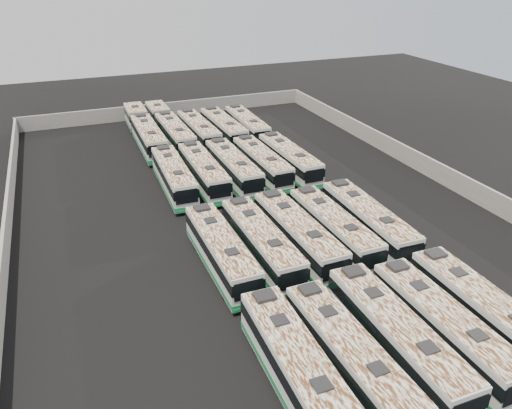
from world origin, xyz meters
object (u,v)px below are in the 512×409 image
object	(u,v)px
bus_front_left	(349,357)
bus_midback_right	(262,163)
bus_midfront_far_left	(221,251)
bus_back_far_left	(144,130)
bus_midfront_right	(333,229)
bus_front_right	(443,327)
bus_back_far_right	(247,126)
bus_midback_left	(203,172)
bus_back_center	(199,131)
bus_midback_far_right	(289,159)
bus_back_right	(223,129)
bus_front_far_right	(482,312)
bus_midfront_far_right	(368,222)
bus_front_center	(396,338)
bus_midback_far_left	(174,176)
bus_front_far_left	(298,370)
bus_midfront_center	(298,235)
bus_midback_center	(233,168)
bus_back_left	(169,128)
bus_midfront_left	(261,243)

from	to	relation	value
bus_front_left	bus_midback_right	size ratio (longest dim) A/B	1.00
bus_midfront_far_left	bus_back_far_left	size ratio (longest dim) A/B	0.63
bus_midfront_right	bus_back_far_left	bearing A→B (deg)	106.37
bus_midback_right	bus_back_far_left	xyz separation A→B (m)	(-10.25, 16.83, 0.06)
bus_front_right	bus_back_far_right	xyz separation A→B (m)	(3.41, 43.86, -0.02)
bus_midfront_right	bus_back_far_right	size ratio (longest dim) A/B	1.01
bus_midback_left	bus_back_center	bearing A→B (deg)	76.33
bus_midback_far_right	bus_back_far_right	size ratio (longest dim) A/B	1.01
bus_back_right	bus_front_left	bearing A→B (deg)	-100.37
bus_midback_far_right	bus_midfront_far_left	bearing A→B (deg)	-131.30
bus_midfront_right	bus_midback_left	distance (m)	17.78
bus_front_far_right	bus_midfront_far_right	bearing A→B (deg)	91.22
bus_front_left	bus_front_center	world-z (taller)	bus_front_center
bus_midback_far_left	bus_back_right	xyz separation A→B (m)	(10.17, 13.61, 0.03)
bus_front_far_left	bus_midfront_center	world-z (taller)	bus_midfront_center
bus_midfront_right	bus_midback_far_left	bearing A→B (deg)	121.24
bus_back_center	bus_front_left	bearing A→B (deg)	-95.92
bus_front_far_right	bus_midback_left	size ratio (longest dim) A/B	1.00
bus_midback_center	bus_back_left	size ratio (longest dim) A/B	0.64
bus_midback_left	bus_back_far_right	bearing A→B (deg)	53.16
bus_midfront_left	bus_midback_left	world-z (taller)	bus_midfront_left
bus_front_far_left	bus_front_far_right	bearing A→B (deg)	1.41
bus_back_right	bus_front_far_right	bearing A→B (deg)	-86.88
bus_front_left	bus_midfront_right	distance (m)	15.48
bus_midfront_far_left	bus_midfront_center	size ratio (longest dim) A/B	0.97
bus_front_far_right	bus_midback_left	xyz separation A→B (m)	(-10.35, 30.02, -0.00)
bus_midfront_far_left	bus_midback_far_right	xyz separation A→B (m)	(13.64, 16.17, -0.00)
bus_midback_far_right	bus_back_center	bearing A→B (deg)	115.18
bus_midfront_left	bus_back_center	distance (m)	30.30
bus_front_left	bus_front_center	bearing A→B (deg)	3.67
bus_front_left	bus_midback_center	distance (m)	30.35
bus_midback_far_right	bus_back_far_right	xyz separation A→B (m)	(0.02, 13.80, -0.02)
bus_front_right	bus_midback_left	distance (m)	30.99
bus_front_far_left	bus_midfront_left	size ratio (longest dim) A/B	1.01
bus_front_far_right	bus_midfront_center	xyz separation A→B (m)	(-6.92, 13.65, 0.04)
bus_front_left	bus_midback_right	bearing A→B (deg)	75.82
bus_front_far_right	bus_back_far_right	bearing A→B (deg)	90.90
bus_front_center	bus_midfront_center	size ratio (longest dim) A/B	1.00
bus_midfront_left	bus_midback_right	size ratio (longest dim) A/B	1.02
bus_midfront_left	bus_back_left	size ratio (longest dim) A/B	0.64
bus_midfront_left	bus_midfront_right	bearing A→B (deg)	-0.97
bus_front_right	bus_midback_right	xyz separation A→B (m)	(0.03, 30.26, -0.02)
bus_front_left	bus_front_right	world-z (taller)	bus_front_right
bus_front_right	bus_back_far_right	distance (m)	44.00
bus_front_center	bus_midback_far_left	size ratio (longest dim) A/B	1.03
bus_midback_far_right	bus_back_center	size ratio (longest dim) A/B	1.00
bus_front_far_left	bus_midfront_far_right	size ratio (longest dim) A/B	0.99
bus_midback_left	bus_midback_center	bearing A→B (deg)	-1.74
bus_front_left	bus_back_far_right	bearing A→B (deg)	75.49
bus_midfront_far_left	bus_midback_far_right	size ratio (longest dim) A/B	1.00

